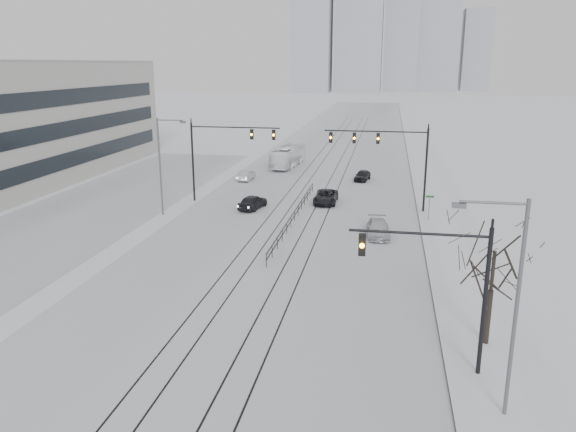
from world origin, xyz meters
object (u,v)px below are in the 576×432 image
at_px(traffic_mast_near, 448,280).
at_px(sedan_nb_right, 378,229).
at_px(box_truck, 288,157).
at_px(sedan_nb_front, 326,197).
at_px(sedan_nb_far, 362,176).
at_px(sedan_sb_outer, 246,175).
at_px(sedan_sb_inner, 253,202).
at_px(bare_tree, 494,261).

bearing_deg(traffic_mast_near, sedan_nb_right, 99.14).
xyz_separation_m(sedan_nb_right, box_truck, (-12.88, 30.23, 0.74)).
height_order(sedan_nb_front, sedan_nb_right, sedan_nb_front).
bearing_deg(sedan_nb_front, traffic_mast_near, -74.55).
distance_m(sedan_nb_right, sedan_nb_far, 22.62).
xyz_separation_m(traffic_mast_near, sedan_nb_far, (-5.71, 43.26, -3.93)).
xyz_separation_m(sedan_sb_outer, sedan_nb_far, (13.83, 2.32, -0.00)).
bearing_deg(sedan_nb_front, sedan_sb_inner, -152.62).
relative_size(traffic_mast_near, sedan_nb_front, 1.47).
xyz_separation_m(sedan_sb_inner, sedan_nb_right, (12.19, -6.87, -0.06)).
xyz_separation_m(sedan_nb_front, box_truck, (-7.43, 19.82, 0.71)).
bearing_deg(box_truck, sedan_sb_inner, 97.85).
bearing_deg(traffic_mast_near, box_truck, 107.64).
bearing_deg(sedan_nb_far, traffic_mast_near, -72.26).
distance_m(traffic_mast_near, sedan_sb_outer, 45.53).
bearing_deg(sedan_nb_right, box_truck, 108.69).
bearing_deg(sedan_sb_inner, sedan_nb_far, -110.44).
relative_size(traffic_mast_near, sedan_sb_inner, 1.71).
bearing_deg(bare_tree, sedan_nb_right, 107.95).
xyz_separation_m(sedan_sb_inner, sedan_sb_outer, (-4.00, 13.31, -0.07)).
bearing_deg(sedan_sb_outer, bare_tree, 122.28).
bearing_deg(sedan_nb_right, sedan_sb_inner, 146.22).
bearing_deg(bare_tree, sedan_sb_outer, 120.05).
height_order(bare_tree, sedan_sb_outer, bare_tree).
bearing_deg(sedan_sb_outer, box_truck, -106.04).
bearing_deg(sedan_nb_front, box_truck, 110.25).
xyz_separation_m(traffic_mast_near, box_truck, (-16.22, 50.99, -3.18)).
height_order(traffic_mast_near, sedan_sb_outer, traffic_mast_near).
bearing_deg(box_truck, bare_tree, 117.39).
relative_size(sedan_nb_far, box_truck, 0.37).
bearing_deg(sedan_nb_right, bare_tree, -76.43).
relative_size(sedan_sb_inner, sedan_nb_right, 0.93).
height_order(sedan_sb_inner, sedan_nb_front, sedan_sb_inner).
relative_size(bare_tree, sedan_nb_front, 1.28).
xyz_separation_m(sedan_nb_front, sedan_nb_right, (5.45, -10.41, -0.02)).
relative_size(bare_tree, sedan_nb_right, 1.38).
height_order(traffic_mast_near, sedan_nb_front, traffic_mast_near).
relative_size(sedan_nb_front, sedan_nb_far, 1.30).
relative_size(traffic_mast_near, sedan_nb_far, 1.90).
xyz_separation_m(sedan_nb_far, box_truck, (-10.51, 7.73, 0.75)).
bearing_deg(box_truck, sedan_nb_far, 149.82).
xyz_separation_m(sedan_sb_outer, sedan_nb_right, (16.19, -20.18, 0.01)).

